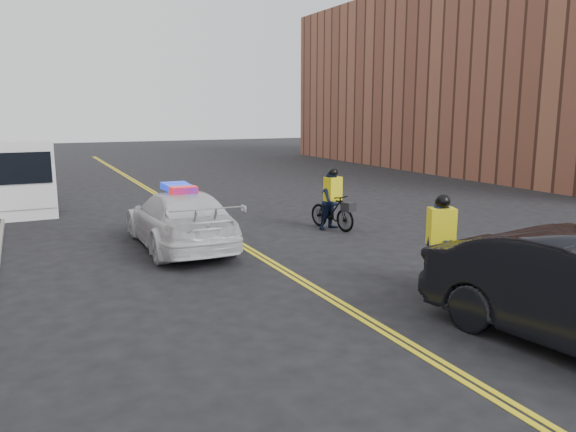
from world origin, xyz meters
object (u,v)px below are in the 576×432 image
Objects in this scene: cyclist_near at (440,257)px; cyclist_far at (333,205)px; cargo_van at (15,174)px; police_cruiser at (180,219)px.

cyclist_far is (1.00, 6.10, 0.06)m from cyclist_near.
cargo_van is 12.13m from cyclist_far.
cargo_van reaches higher than police_cruiser.
police_cruiser is 4.87m from cyclist_far.
cyclist_far is (4.86, 0.28, -0.02)m from police_cruiser.
cyclist_near is at bearing -113.23° from cyclist_far.
cargo_van is 2.98× the size of cyclist_near.
cargo_van is 16.42m from cyclist_near.
police_cruiser is at bearing 169.38° from cyclist_far.
police_cruiser is 6.99m from cyclist_near.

